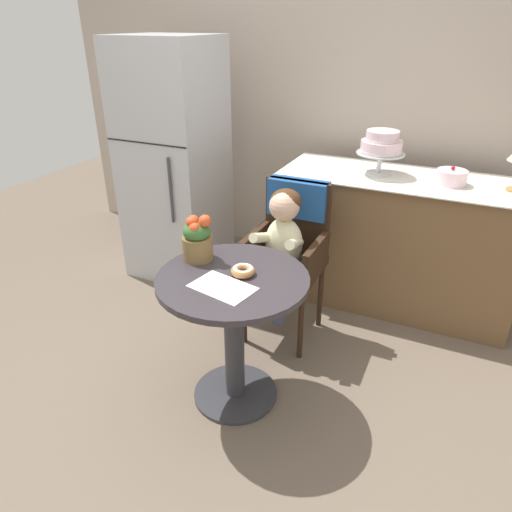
% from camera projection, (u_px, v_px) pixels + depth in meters
% --- Properties ---
extents(ground_plane, '(8.00, 8.00, 0.00)m').
position_uv_depth(ground_plane, '(236.00, 394.00, 2.50)').
color(ground_plane, '#6B5B4C').
extents(back_wall, '(4.80, 0.10, 2.70)m').
position_uv_depth(back_wall, '(349.00, 87.00, 3.38)').
color(back_wall, '#B2A393').
rests_on(back_wall, ground).
extents(cafe_table, '(0.72, 0.72, 0.72)m').
position_uv_depth(cafe_table, '(234.00, 315.00, 2.27)').
color(cafe_table, '#332D33').
rests_on(cafe_table, ground).
extents(wicker_chair, '(0.42, 0.45, 0.95)m').
position_uv_depth(wicker_chair, '(291.00, 235.00, 2.78)').
color(wicker_chair, '#332114').
rests_on(wicker_chair, ground).
extents(seated_child, '(0.27, 0.32, 0.73)m').
position_uv_depth(seated_child, '(282.00, 240.00, 2.64)').
color(seated_child, beige).
rests_on(seated_child, ground).
extents(paper_napkin, '(0.31, 0.23, 0.00)m').
position_uv_depth(paper_napkin, '(223.00, 287.00, 2.08)').
color(paper_napkin, white).
rests_on(paper_napkin, cafe_table).
extents(donut_front, '(0.11, 0.11, 0.04)m').
position_uv_depth(donut_front, '(243.00, 270.00, 2.18)').
color(donut_front, '#AD7542').
rests_on(donut_front, cafe_table).
extents(flower_vase, '(0.15, 0.15, 0.24)m').
position_uv_depth(flower_vase, '(197.00, 238.00, 2.29)').
color(flower_vase, brown).
rests_on(flower_vase, cafe_table).
extents(display_counter, '(1.56, 0.62, 0.90)m').
position_uv_depth(display_counter, '(396.00, 242.00, 3.14)').
color(display_counter, brown).
rests_on(display_counter, ground).
extents(tiered_cake_stand, '(0.30, 0.30, 0.28)m').
position_uv_depth(tiered_cake_stand, '(382.00, 145.00, 2.92)').
color(tiered_cake_stand, silver).
rests_on(tiered_cake_stand, display_counter).
extents(round_layer_cake, '(0.18, 0.18, 0.11)m').
position_uv_depth(round_layer_cake, '(451.00, 177.00, 2.80)').
color(round_layer_cake, silver).
rests_on(round_layer_cake, display_counter).
extents(refrigerator, '(0.64, 0.63, 1.70)m').
position_uv_depth(refrigerator, '(174.00, 163.00, 3.40)').
color(refrigerator, '#B7BABF').
rests_on(refrigerator, ground).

